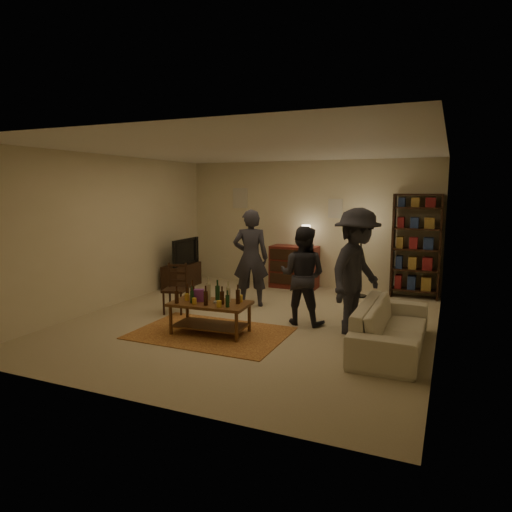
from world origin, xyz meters
The scene contains 13 objects.
floor centered at (0.00, 0.00, 0.00)m, with size 6.00×6.00×0.00m, color #C6B793.
room_shell centered at (-0.65, 2.98, 1.81)m, with size 6.00×6.00×6.00m.
rug centered at (-0.31, -0.79, 0.01)m, with size 2.20×1.50×0.01m, color brown.
coffee_table centered at (-0.32, -0.78, 0.41)m, with size 1.19×0.70×0.81m.
dining_chair centered at (-1.42, 0.01, 0.45)m, with size 0.45×0.45×0.86m.
tv_stand centered at (-2.44, 1.80, 0.38)m, with size 0.40×1.00×1.06m.
dresser centered at (-0.19, 2.71, 0.48)m, with size 1.00×0.50×1.36m.
bookshelf centered at (2.25, 2.78, 1.03)m, with size 0.90×0.34×2.02m.
floor_lamp centered at (1.26, 2.42, 1.35)m, with size 0.36×0.36×1.60m.
sofa centered at (2.20, -0.40, 0.30)m, with size 2.08×0.81×0.61m, color beige.
person_left centered at (-0.43, 0.94, 0.87)m, with size 0.64×0.42×1.75m, color #2A2932.
person_right centered at (0.77, 0.24, 0.77)m, with size 0.75×0.58×1.54m, color #25252C.
person_by_sofa centered at (1.64, 0.05, 0.92)m, with size 1.19×0.68×1.84m, color #26262E.
Camera 1 is at (2.87, -6.46, 2.10)m, focal length 32.00 mm.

